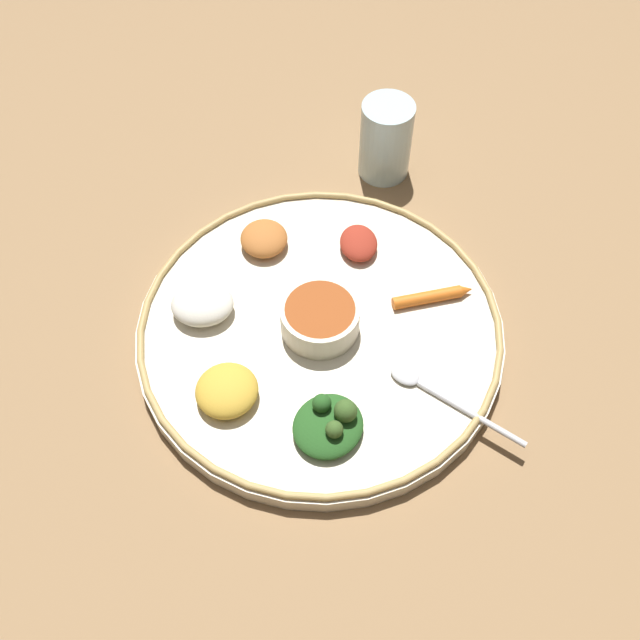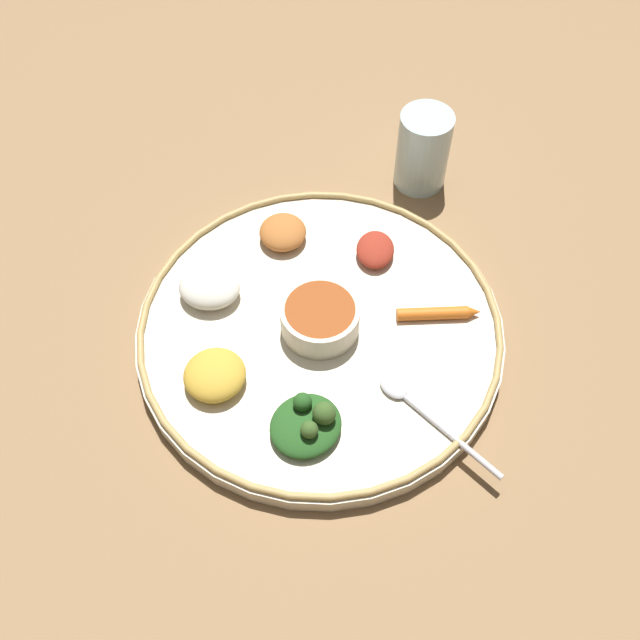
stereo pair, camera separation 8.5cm
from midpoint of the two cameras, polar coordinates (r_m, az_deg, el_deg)
ground_plane at (r=0.88m, az=2.75°, el=-1.56°), size 2.40×2.40×0.00m
platter at (r=0.87m, az=2.78°, el=-1.17°), size 0.42×0.42×0.02m
platter_rim at (r=0.86m, az=2.82°, el=-0.66°), size 0.42×0.42×0.01m
center_bowl at (r=0.84m, az=2.87°, el=-0.01°), size 0.09×0.09×0.04m
spoon at (r=0.81m, az=10.62°, el=-6.93°), size 0.03×0.16×0.01m
greens_pile at (r=0.78m, az=2.16°, el=-8.09°), size 0.08×0.08×0.04m
carrot_near_spoon at (r=0.88m, az=11.69°, el=0.30°), size 0.08×0.08×0.01m
mound_beet at (r=0.92m, az=6.86°, el=5.15°), size 0.07×0.07×0.02m
mound_rice_white at (r=0.88m, az=-5.69°, el=2.27°), size 0.09×0.09×0.03m
mound_lentil_yellow at (r=0.81m, az=-5.07°, el=-4.41°), size 0.08×0.08×0.03m
mound_chickpea at (r=0.93m, az=-0.23°, el=6.52°), size 0.08×0.08×0.03m
drinking_glass at (r=1.02m, az=10.20°, el=12.17°), size 0.07×0.07×0.11m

